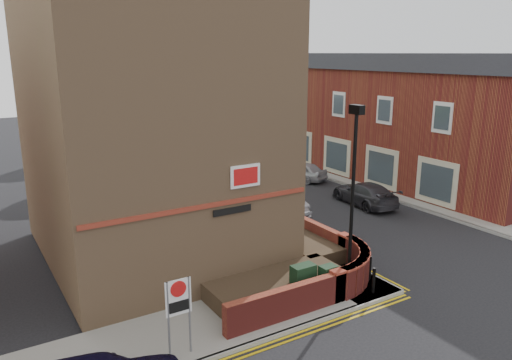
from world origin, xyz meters
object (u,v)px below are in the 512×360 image
object	(u,v)px
lamppost	(352,198)
utility_cabinet_large	(303,282)
silver_car_near	(266,200)
zone_sign	(179,303)

from	to	relation	value
lamppost	utility_cabinet_large	xyz separation A→B (m)	(-1.90, 0.10, -2.62)
lamppost	silver_car_near	world-z (taller)	lamppost
utility_cabinet_large	zone_sign	bearing A→B (deg)	-170.31
zone_sign	silver_car_near	size ratio (longest dim) A/B	0.47
utility_cabinet_large	zone_sign	size ratio (longest dim) A/B	0.55
silver_car_near	zone_sign	bearing A→B (deg)	-146.47
lamppost	zone_sign	bearing A→B (deg)	-173.93
utility_cabinet_large	zone_sign	world-z (taller)	zone_sign
zone_sign	silver_car_near	bearing A→B (deg)	46.70
lamppost	silver_car_near	xyz separation A→B (m)	(2.00, 8.42, -2.57)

